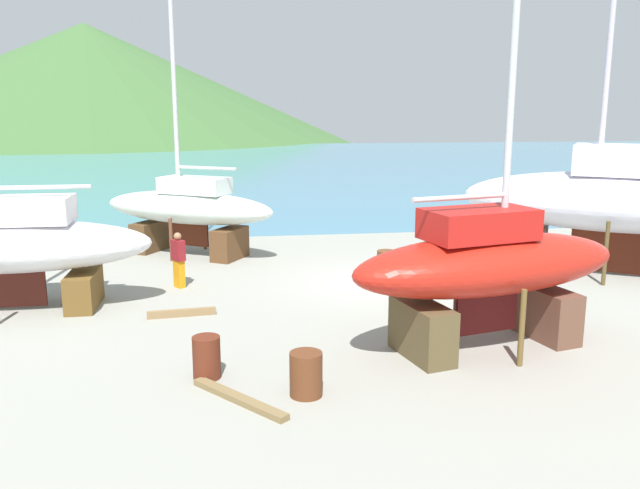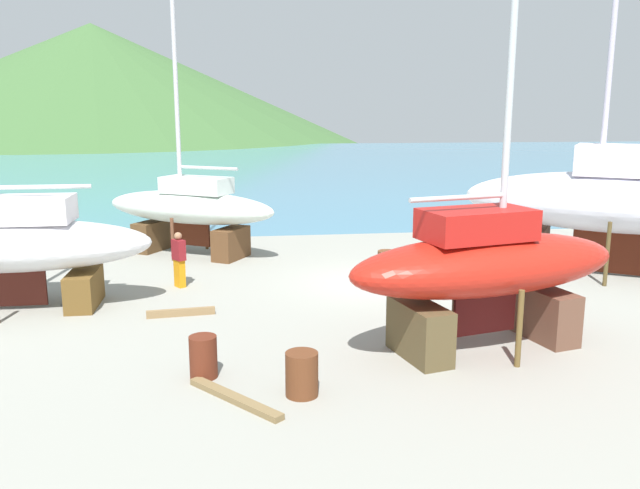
{
  "view_description": "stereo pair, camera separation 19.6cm",
  "coord_description": "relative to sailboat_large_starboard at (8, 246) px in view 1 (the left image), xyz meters",
  "views": [
    {
      "loc": [
        -4.16,
        -18.41,
        5.12
      ],
      "look_at": [
        -1.64,
        -0.5,
        1.33
      ],
      "focal_mm": 36.67,
      "sensor_mm": 36.0,
      "label": 1
    },
    {
      "loc": [
        -3.97,
        -18.44,
        5.12
      ],
      "look_at": [
        -1.64,
        -0.5,
        1.33
      ],
      "focal_mm": 36.67,
      "sensor_mm": 36.0,
      "label": 2
    }
  ],
  "objects": [
    {
      "name": "sailboat_large_starboard",
      "position": [
        0.0,
        0.0,
        0.0
      ],
      "size": [
        7.21,
        2.55,
        11.53
      ],
      "rotation": [
        0.0,
        0.0,
        3.14
      ],
      "color": "brown",
      "rests_on": "ground"
    },
    {
      "name": "timber_long_fore",
      "position": [
        4.35,
        -1.21,
        -1.59
      ],
      "size": [
        1.69,
        0.29,
        0.19
      ],
      "primitive_type": "cube",
      "rotation": [
        0.0,
        0.0,
        0.1
      ],
      "color": "olive",
      "rests_on": "ground"
    },
    {
      "name": "barrel_tar_black",
      "position": [
        5.08,
        -5.13,
        -1.27
      ],
      "size": [
        0.62,
        0.62,
        0.83
      ],
      "primitive_type": "cylinder",
      "rotation": [
        0.0,
        0.0,
        2.96
      ],
      "color": "#5A2515",
      "rests_on": "ground"
    },
    {
      "name": "headland_hill",
      "position": [
        -17.91,
        102.6,
        -1.68
      ],
      "size": [
        173.75,
        173.75,
        38.39
      ],
      "primitive_type": "cone",
      "color": "#3E6634",
      "rests_on": "ground"
    },
    {
      "name": "sailboat_mid_port",
      "position": [
        17.33,
        1.3,
        0.64
      ],
      "size": [
        9.09,
        7.36,
        15.6
      ],
      "rotation": [
        0.0,
        0.0,
        2.55
      ],
      "color": "brown",
      "rests_on": "ground"
    },
    {
      "name": "sailboat_small_center",
      "position": [
        11.03,
        -4.29,
        0.13
      ],
      "size": [
        6.71,
        3.59,
        11.25
      ],
      "rotation": [
        0.0,
        0.0,
        0.24
      ],
      "color": "brown",
      "rests_on": "ground"
    },
    {
      "name": "sailboat_far_slipway",
      "position": [
        4.17,
        5.89,
        -0.02
      ],
      "size": [
        6.7,
        5.06,
        10.21
      ],
      "rotation": [
        0.0,
        0.0,
        2.6
      ],
      "color": "#533920",
      "rests_on": "ground"
    },
    {
      "name": "sea_water",
      "position": [
        9.76,
        43.66,
        -1.68
      ],
      "size": [
        132.02,
        69.4,
        0.01
      ],
      "primitive_type": "cube",
      "color": "teal",
      "rests_on": "ground"
    },
    {
      "name": "barrel_tipped_center",
      "position": [
        6.89,
        -6.19,
        -1.27
      ],
      "size": [
        0.64,
        0.64,
        0.82
      ],
      "primitive_type": "cylinder",
      "rotation": [
        0.0,
        0.0,
        0.07
      ],
      "color": "#5D3019",
      "rests_on": "ground"
    },
    {
      "name": "timber_plank_near",
      "position": [
        5.67,
        -6.29,
        -1.63
      ],
      "size": [
        1.67,
        1.93,
        0.11
      ],
      "primitive_type": "cube",
      "rotation": [
        0.0,
        0.0,
        2.27
      ],
      "color": "olive",
      "rests_on": "ground"
    },
    {
      "name": "barrel_ochre",
      "position": [
        10.42,
        2.23,
        -1.3
      ],
      "size": [
        0.7,
        0.7,
        0.75
      ],
      "primitive_type": "cylinder",
      "rotation": [
        0.0,
        0.0,
        0.23
      ],
      "color": "#59321B",
      "rests_on": "ground"
    },
    {
      "name": "ground_plane",
      "position": [
        9.76,
        -2.15,
        -1.68
      ],
      "size": [
        44.46,
        44.46,
        0.0
      ],
      "primitive_type": "plane",
      "color": "gray"
    },
    {
      "name": "worker",
      "position": [
        4.11,
        1.57,
        -0.84
      ],
      "size": [
        0.44,
        0.5,
        1.62
      ],
      "rotation": [
        0.0,
        0.0,
        0.59
      ],
      "color": "orange",
      "rests_on": "ground"
    }
  ]
}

